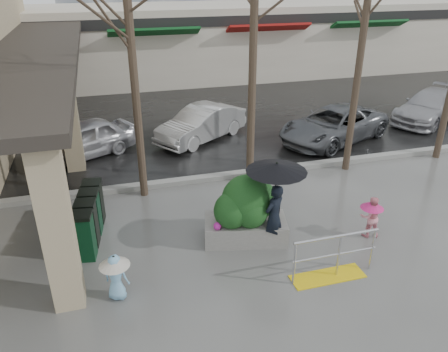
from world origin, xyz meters
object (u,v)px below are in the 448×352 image
woman (275,193)px  child_blue (116,273)px  news_boxes (89,218)px  car_d (430,106)px  tree_mideast (366,9)px  child_pink (371,214)px  planter (246,210)px  tree_west (128,6)px  car_c (334,125)px  car_a (81,140)px  handrail (332,262)px  car_b (201,124)px

woman → child_blue: 3.77m
news_boxes → car_d: car_d is taller
tree_mideast → child_pink: (-1.50, -3.64, -4.27)m
planter → tree_west: bearing=125.1°
car_c → car_d: same height
tree_west → news_boxes: (-1.48, -1.90, -4.52)m
planter → car_a: planter is taller
news_boxes → car_d: 14.85m
handrail → news_boxes: size_ratio=0.92×
car_b → car_a: bearing=-117.2°
planter → car_a: size_ratio=0.57×
child_pink → car_a: size_ratio=0.28×
planter → car_d: 12.11m
tree_west → car_d: (12.39, 3.41, -4.45)m
woman → car_a: size_ratio=0.58×
tree_west → woman: size_ratio=3.15×
woman → car_c: (4.72, 5.81, -0.76)m
handrail → tree_mideast: bearing=56.8°
car_d → car_c: bearing=-107.6°
child_pink → child_blue: 6.03m
handrail → child_blue: handrail is taller
handrail → tree_west: (-3.36, 4.80, 4.71)m
tree_mideast → car_d: tree_mideast is taller
tree_mideast → car_d: bearing=30.1°
handrail → car_b: size_ratio=0.50×
handrail → child_pink: size_ratio=1.81×
news_boxes → car_c: car_c is taller
child_blue → car_c: car_c is taller
tree_mideast → child_pink: tree_mideast is taller
planter → woman: bearing=-41.1°
child_blue → planter: 3.34m
tree_mideast → child_blue: size_ratio=6.51×
car_b → car_d: size_ratio=0.88×
child_blue → car_c: 10.63m
handrail → car_a: car_a is taller
child_blue → tree_west: bearing=-76.5°
tree_mideast → car_d: 8.01m
child_pink → planter: bearing=0.1°
car_b → woman: bearing=-34.0°
planter → tree_mideast: bearing=33.8°
tree_west → news_boxes: tree_west is taller
child_blue → planter: (3.08, 1.27, 0.20)m
car_d → woman: bearing=-84.0°
child_blue → woman: bearing=-140.3°
car_d → planter: bearing=-87.1°
child_blue → car_b: 8.86m
tree_west → car_b: bearing=56.0°
tree_mideast → car_c: 4.93m
news_boxes → car_a: 5.27m
tree_west → planter: bearing=-54.9°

